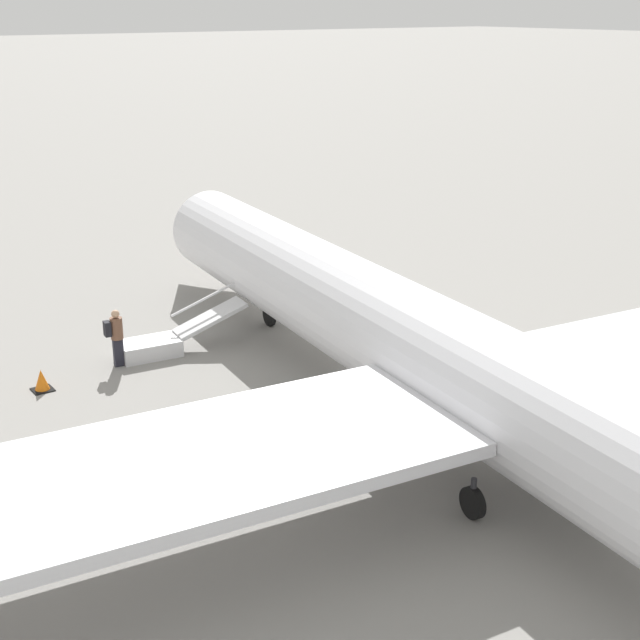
{
  "coord_description": "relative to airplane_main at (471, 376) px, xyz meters",
  "views": [
    {
      "loc": [
        -14.1,
        13.55,
        10.12
      ],
      "look_at": [
        4.54,
        0.32,
        1.98
      ],
      "focal_mm": 50.0,
      "sensor_mm": 36.0,
      "label": 1
    }
  ],
  "objects": [
    {
      "name": "ground_plane",
      "position": [
        1.06,
        -0.13,
        -2.22
      ],
      "size": [
        600.0,
        600.0,
        0.0
      ],
      "primitive_type": "plane",
      "color": "gray"
    },
    {
      "name": "passenger",
      "position": [
        10.29,
        4.18,
        -1.22
      ],
      "size": [
        0.36,
        0.55,
        1.74
      ],
      "rotation": [
        0.0,
        0.0,
        -1.7
      ],
      "color": "#23232D",
      "rests_on": "ground"
    },
    {
      "name": "airplane_main",
      "position": [
        0.0,
        0.0,
        0.0
      ],
      "size": [
        36.61,
        28.17,
        7.44
      ],
      "rotation": [
        0.0,
        0.0,
        -0.13
      ],
      "color": "silver",
      "rests_on": "ground"
    },
    {
      "name": "traffic_cone_near_stairs",
      "position": [
        9.85,
        6.61,
        -1.94
      ],
      "size": [
        0.56,
        0.56,
        0.61
      ],
      "color": "black",
      "rests_on": "ground"
    },
    {
      "name": "boarding_stairs",
      "position": [
        10.42,
        2.67,
        -1.83
      ],
      "size": [
        1.49,
        4.11,
        1.8
      ],
      "rotation": [
        0.0,
        0.0,
        -1.7
      ],
      "color": "silver",
      "rests_on": "ground"
    }
  ]
}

